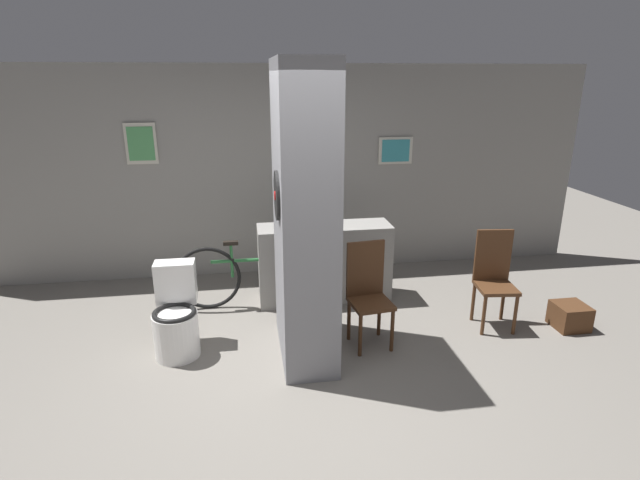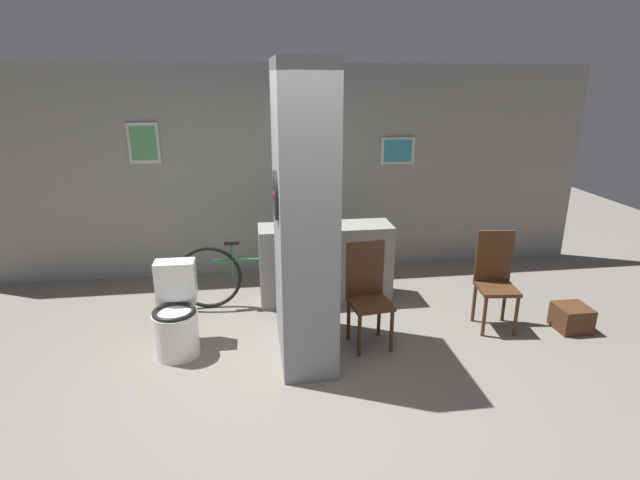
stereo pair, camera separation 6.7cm
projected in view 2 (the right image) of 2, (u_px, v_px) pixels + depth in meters
ground_plane at (304, 383)px, 4.19m from camera, size 14.00×14.00×0.00m
wall_back at (280, 172)px, 6.25m from camera, size 8.00×0.09×2.60m
pillar_center at (303, 217)px, 4.30m from camera, size 0.50×1.09×2.60m
counter_shelf at (325, 263)px, 5.65m from camera, size 1.48×0.44×0.88m
toilet at (176, 318)px, 4.60m from camera, size 0.41×0.57×0.82m
chair_near_pillar at (368, 291)px, 4.69m from camera, size 0.41×0.41×0.99m
chair_by_doorway at (495, 277)px, 5.02m from camera, size 0.41×0.41×0.99m
bicycle at (258, 274)px, 5.52m from camera, size 1.79×0.42×0.77m
bottle_tall at (322, 218)px, 5.49m from camera, size 0.08×0.08×0.25m
floor_crate at (571, 318)px, 5.05m from camera, size 0.32×0.32×0.25m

